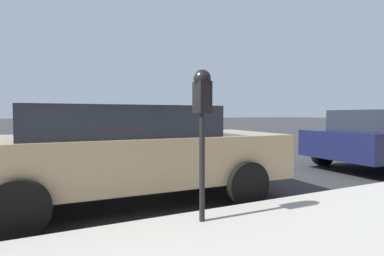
% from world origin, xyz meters
% --- Properties ---
extents(ground_plane, '(220.00, 220.00, 0.00)m').
position_xyz_m(ground_plane, '(0.00, 0.00, 0.00)').
color(ground_plane, '#333335').
extents(parking_meter, '(0.21, 0.19, 1.65)m').
position_xyz_m(parking_meter, '(-2.53, -0.44, 1.40)').
color(parking_meter, black).
rests_on(parking_meter, sidewalk).
extents(car_tan, '(2.14, 4.61, 1.43)m').
position_xyz_m(car_tan, '(-0.96, -0.05, 0.77)').
color(car_tan, tan).
rests_on(car_tan, ground_plane).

